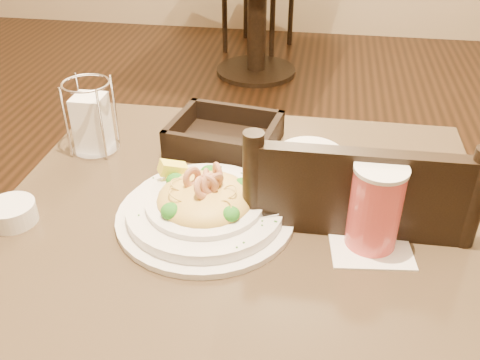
# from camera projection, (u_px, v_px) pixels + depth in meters

# --- Properties ---
(main_table) EXTENTS (0.90, 0.90, 0.75)m
(main_table) POSITION_uv_depth(u_px,v_px,m) (238.00, 316.00, 1.08)
(main_table) COLOR black
(main_table) RESTS_ON ground
(dining_chair_near) EXTENTS (0.43, 0.43, 0.93)m
(dining_chair_near) POSITION_uv_depth(u_px,v_px,m) (339.00, 285.00, 1.18)
(dining_chair_near) COLOR black
(dining_chair_near) RESTS_ON ground
(pasta_bowl) EXTENTS (0.35, 0.32, 0.10)m
(pasta_bowl) POSITION_uv_depth(u_px,v_px,m) (205.00, 205.00, 0.95)
(pasta_bowl) COLOR white
(pasta_bowl) RESTS_ON main_table
(drink_glass) EXTENTS (0.15, 0.15, 0.15)m
(drink_glass) POSITION_uv_depth(u_px,v_px,m) (375.00, 208.00, 0.87)
(drink_glass) COLOR white
(drink_glass) RESTS_ON main_table
(bread_basket) EXTENTS (0.25, 0.22, 0.06)m
(bread_basket) POSITION_uv_depth(u_px,v_px,m) (225.00, 137.00, 1.18)
(bread_basket) COLOR black
(bread_basket) RESTS_ON main_table
(napkin_caddy) EXTENTS (0.10, 0.10, 0.16)m
(napkin_caddy) POSITION_uv_depth(u_px,v_px,m) (92.00, 121.00, 1.14)
(napkin_caddy) COLOR silver
(napkin_caddy) RESTS_ON main_table
(side_plate) EXTENTS (0.18, 0.18, 0.01)m
(side_plate) POSITION_uv_depth(u_px,v_px,m) (311.00, 154.00, 1.15)
(side_plate) COLOR white
(side_plate) RESTS_ON main_table
(butter_ramekin) EXTENTS (0.11, 0.11, 0.04)m
(butter_ramekin) POSITION_uv_depth(u_px,v_px,m) (12.00, 213.00, 0.95)
(butter_ramekin) COLOR white
(butter_ramekin) RESTS_ON main_table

